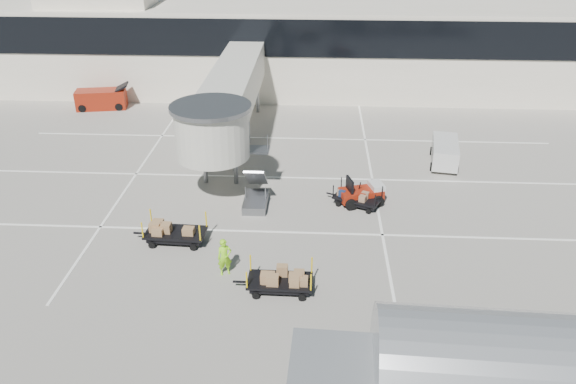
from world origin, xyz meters
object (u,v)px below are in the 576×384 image
at_px(baggage_tug, 362,193).
at_px(belt_loader, 102,99).
at_px(ground_worker, 225,257).
at_px(minivan, 445,150).
at_px(box_cart_far, 174,233).
at_px(box_cart_near, 278,280).
at_px(suitcase_cart, 358,199).

relative_size(baggage_tug, belt_loader, 0.61).
xyz_separation_m(ground_worker, minivan, (13.43, 14.07, -0.03)).
distance_m(box_cart_far, minivan, 20.10).
bearing_deg(ground_worker, box_cart_near, -46.65).
height_order(suitcase_cart, box_cart_far, box_cart_far).
bearing_deg(minivan, box_cart_near, -115.49).
relative_size(box_cart_near, box_cart_far, 0.95).
bearing_deg(suitcase_cart, box_cart_far, -130.65).
distance_m(ground_worker, minivan, 19.45).
bearing_deg(suitcase_cart, ground_worker, -108.48).
bearing_deg(box_cart_far, ground_worker, -38.33).
distance_m(ground_worker, belt_loader, 28.47).
bearing_deg(belt_loader, box_cart_far, -72.25).
bearing_deg(ground_worker, belt_loader, 98.52).
height_order(suitcase_cart, box_cart_near, box_cart_near).
distance_m(suitcase_cart, box_cart_near, 9.61).
distance_m(suitcase_cart, box_cart_far, 11.17).
xyz_separation_m(suitcase_cart, ground_worker, (-6.97, -7.41, 0.52)).
height_order(suitcase_cart, minivan, minivan).
bearing_deg(minivan, box_cart_far, -136.25).
bearing_deg(box_cart_near, baggage_tug, 64.14).
bearing_deg(box_cart_far, baggage_tug, 28.36).
bearing_deg(baggage_tug, belt_loader, 126.37).
xyz_separation_m(ground_worker, belt_loader, (-14.78, 24.33, -0.15)).
bearing_deg(box_cart_near, belt_loader, 125.22).
bearing_deg(box_cart_far, box_cart_near, -31.30).
bearing_deg(belt_loader, baggage_tug, -47.36).
xyz_separation_m(box_cart_far, belt_loader, (-11.59, 21.57, 0.25)).
bearing_deg(ground_worker, baggage_tug, 24.36).
bearing_deg(belt_loader, suitcase_cart, -48.38).
height_order(baggage_tug, belt_loader, belt_loader).
distance_m(box_cart_near, ground_worker, 3.01).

